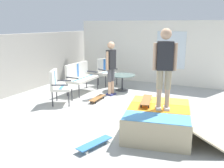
% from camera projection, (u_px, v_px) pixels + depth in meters
% --- Properties ---
extents(ground_plane, '(12.00, 12.00, 0.10)m').
position_uv_depth(ground_plane, '(122.00, 114.00, 6.72)').
color(ground_plane, '#A8A8A3').
extents(back_wall_cinderblock, '(9.00, 0.20, 2.00)m').
position_uv_depth(back_wall_cinderblock, '(12.00, 65.00, 8.17)').
color(back_wall_cinderblock, '#ADA89E').
rests_on(back_wall_cinderblock, ground_plane).
extents(house_facade, '(0.23, 6.00, 2.45)m').
position_uv_depth(house_facade, '(149.00, 52.00, 9.95)').
color(house_facade, white).
rests_on(house_facade, ground_plane).
extents(skate_ramp, '(2.06, 2.36, 0.56)m').
position_uv_depth(skate_ramp, '(159.00, 120.00, 5.37)').
color(skate_ramp, tan).
rests_on(skate_ramp, ground_plane).
extents(patio_bench, '(1.26, 0.58, 1.02)m').
position_uv_depth(patio_bench, '(80.00, 75.00, 8.50)').
color(patio_bench, '#38383D').
rests_on(patio_bench, ground_plane).
extents(patio_chair_near_house, '(0.80, 0.76, 1.02)m').
position_uv_depth(patio_chair_near_house, '(106.00, 69.00, 9.58)').
color(patio_chair_near_house, '#38383D').
rests_on(patio_chair_near_house, ground_plane).
extents(patio_chair_by_wall, '(0.80, 0.76, 1.02)m').
position_uv_depth(patio_chair_by_wall, '(58.00, 84.00, 7.27)').
color(patio_chair_by_wall, '#38383D').
rests_on(patio_chair_by_wall, ground_plane).
extents(patio_table, '(0.90, 0.90, 0.57)m').
position_uv_depth(patio_table, '(122.00, 79.00, 8.79)').
color(patio_table, '#38383D').
rests_on(patio_table, ground_plane).
extents(person_watching, '(0.47, 0.29, 1.77)m').
position_uv_depth(person_watching, '(111.00, 64.00, 8.09)').
color(person_watching, navy).
rests_on(person_watching, ground_plane).
extents(person_skater, '(0.32, 0.46, 1.67)m').
position_uv_depth(person_skater, '(165.00, 63.00, 5.01)').
color(person_skater, silver).
rests_on(person_skater, skate_ramp).
extents(skateboard_by_bench, '(0.81, 0.23, 0.10)m').
position_uv_depth(skateboard_by_bench, '(97.00, 98.00, 7.67)').
color(skateboard_by_bench, brown).
rests_on(skateboard_by_bench, ground_plane).
extents(skateboard_spare, '(0.82, 0.42, 0.10)m').
position_uv_depth(skateboard_spare, '(95.00, 143.00, 4.76)').
color(skateboard_spare, '#3372B2').
rests_on(skateboard_spare, ground_plane).
extents(skateboard_on_ramp, '(0.82, 0.37, 0.10)m').
position_uv_depth(skateboard_on_ramp, '(146.00, 100.00, 5.58)').
color(skateboard_on_ramp, brown).
rests_on(skateboard_on_ramp, skate_ramp).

